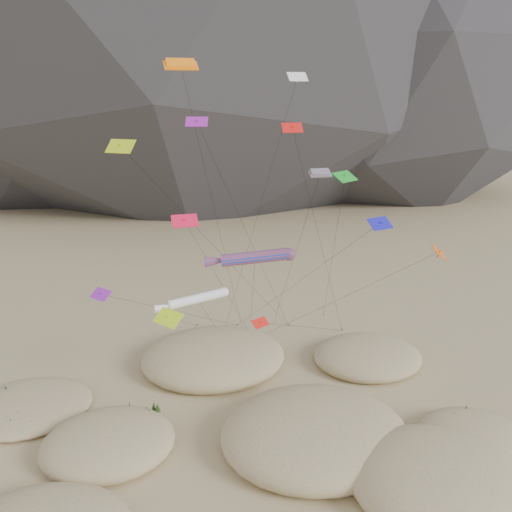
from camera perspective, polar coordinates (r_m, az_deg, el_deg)
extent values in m
plane|color=#CCB789|center=(40.89, 2.25, -23.46)|extent=(500.00, 500.00, 0.00)
ellipsoid|color=#2B2B30|center=(156.67, -22.85, 23.14)|extent=(136.20, 127.83, 116.00)
ellipsoid|color=black|center=(153.55, 15.42, 21.72)|extent=(130.55, 126.41, 100.00)
ellipsoid|color=#CCB789|center=(41.18, 20.13, -22.74)|extent=(13.11, 11.14, 4.05)
ellipsoid|color=#CCB789|center=(43.86, -16.52, -19.82)|extent=(10.58, 9.00, 3.05)
ellipsoid|color=#CCB789|center=(43.05, 6.70, -19.51)|extent=(15.37, 13.06, 4.09)
ellipsoid|color=#CCB789|center=(46.36, 23.44, -18.56)|extent=(9.21, 7.82, 2.43)
ellipsoid|color=#CCB789|center=(53.35, -4.89, -11.42)|extent=(14.97, 12.73, 3.71)
ellipsoid|color=#CCB789|center=(54.96, 12.61, -11.12)|extent=(11.48, 9.76, 2.82)
ellipsoid|color=#CCB789|center=(50.95, -24.65, -15.37)|extent=(11.23, 9.55, 1.70)
ellipsoid|color=black|center=(40.37, 20.38, -23.58)|extent=(3.11, 2.66, 0.93)
ellipsoid|color=black|center=(44.79, -14.32, -18.51)|extent=(2.67, 2.29, 0.80)
ellipsoid|color=black|center=(45.67, -12.71, -17.72)|extent=(2.38, 2.04, 0.71)
ellipsoid|color=black|center=(43.69, 3.21, -18.46)|extent=(2.96, 2.53, 0.89)
ellipsoid|color=black|center=(45.58, 9.59, -17.12)|extent=(2.37, 2.03, 0.71)
ellipsoid|color=black|center=(42.29, 3.23, -20.23)|extent=(2.37, 2.03, 0.71)
ellipsoid|color=black|center=(47.83, 22.44, -17.11)|extent=(2.37, 2.03, 0.71)
ellipsoid|color=black|center=(52.37, -2.78, -11.77)|extent=(3.32, 2.84, 1.00)
ellipsoid|color=black|center=(52.48, -0.88, -11.81)|extent=(2.35, 2.01, 0.71)
ellipsoid|color=black|center=(56.03, 14.88, -10.63)|extent=(2.57, 2.20, 0.77)
ellipsoid|color=black|center=(53.58, 10.63, -11.85)|extent=(2.03, 1.74, 0.61)
ellipsoid|color=black|center=(53.28, -27.02, -14.03)|extent=(2.66, 2.27, 0.80)
ellipsoid|color=black|center=(48.75, -25.49, -17.11)|extent=(2.27, 1.94, 0.68)
cylinder|color=#3F2D1E|center=(60.96, -3.56, -8.11)|extent=(0.08, 0.08, 0.30)
cylinder|color=#3F2D1E|center=(61.49, -2.15, -7.84)|extent=(0.08, 0.08, 0.30)
cylinder|color=#3F2D1E|center=(58.17, -0.30, -9.44)|extent=(0.08, 0.08, 0.30)
cylinder|color=#3F2D1E|center=(61.39, 3.78, -7.91)|extent=(0.08, 0.08, 0.30)
cylinder|color=#3F2D1E|center=(61.15, 9.81, -8.27)|extent=(0.08, 0.08, 0.30)
cylinder|color=#3F2D1E|center=(61.81, -6.72, -7.81)|extent=(0.08, 0.08, 0.30)
cylinder|color=#3F2D1E|center=(64.76, 7.71, -6.59)|extent=(0.08, 0.08, 0.30)
cylinder|color=#3F2D1E|center=(58.22, -8.68, -9.64)|extent=(0.08, 0.08, 0.30)
cylinder|color=#E84618|center=(42.89, -0.08, -0.15)|extent=(6.04, 1.91, 1.68)
sphere|color=#E84618|center=(42.99, 3.83, 0.18)|extent=(1.13, 1.13, 1.13)
cone|color=#E84618|center=(43.02, -4.38, -0.56)|extent=(2.55, 1.31, 1.21)
cylinder|color=black|center=(51.80, -0.45, -4.89)|extent=(1.71, 13.79, 13.67)
cylinder|color=white|center=(43.62, -6.74, -4.86)|extent=(5.06, 2.04, 1.14)
sphere|color=white|center=(44.28, -3.68, -4.12)|extent=(0.84, 0.84, 0.84)
cone|color=white|center=(43.05, -10.20, -5.72)|extent=(2.15, 1.21, 0.85)
cylinder|color=black|center=(51.68, -5.28, -7.15)|extent=(3.04, 12.99, 10.18)
cube|color=orange|center=(46.80, -8.59, 20.73)|extent=(3.07, 1.53, 0.86)
cube|color=orange|center=(46.81, -8.60, 21.00)|extent=(2.60, 1.21, 0.84)
cylinder|color=black|center=(52.80, -4.59, 4.50)|extent=(6.26, 8.73, 29.37)
cube|color=red|center=(42.85, 7.35, 9.30)|extent=(1.93, 0.91, 0.55)
cube|color=red|center=(42.82, 7.36, 9.53)|extent=(1.64, 0.73, 0.54)
cylinder|color=black|center=(51.98, 4.20, -0.73)|extent=(0.81, 14.41, 20.65)
cube|color=white|center=(49.05, 4.77, 19.74)|extent=(1.96, 1.12, 0.83)
cube|color=white|center=(49.05, 4.77, 19.57)|extent=(0.26, 0.32, 0.61)
cylinder|color=black|center=(53.28, 0.05, 4.24)|extent=(6.56, 6.85, 28.47)
cube|color=purple|center=(46.43, -17.32, -4.19)|extent=(2.13, 2.12, 0.71)
cube|color=purple|center=(46.49, -17.31, -4.37)|extent=(0.31, 0.31, 0.68)
cylinder|color=black|center=(53.50, -8.70, -6.37)|extent=(13.79, 12.12, 10.09)
cube|color=red|center=(42.80, 0.50, -7.63)|extent=(1.64, 1.37, 0.56)
cube|color=red|center=(42.87, 0.50, -7.81)|extent=(0.23, 0.23, 0.50)
cylinder|color=black|center=(51.84, 5.97, -8.08)|extent=(12.44, 13.47, 8.48)
cube|color=#F11640|center=(42.41, -8.14, 4.01)|extent=(2.31, 1.34, 0.89)
cube|color=#F11640|center=(42.45, -8.13, 3.81)|extent=(0.29, 0.31, 0.74)
cylinder|color=black|center=(49.86, -3.63, -3.83)|extent=(7.47, 9.69, 16.85)
cube|color=#F75A0D|center=(46.17, 20.19, 0.42)|extent=(1.94, 2.58, 0.92)
cube|color=#F75A0D|center=(46.21, 20.17, 0.24)|extent=(0.37, 0.36, 0.78)
cylinder|color=black|center=(51.19, 8.82, -5.21)|extent=(14.28, 12.88, 13.91)
cube|color=green|center=(46.92, 10.14, 8.93)|extent=(2.75, 2.48, 0.80)
cube|color=green|center=(46.94, 10.13, 8.75)|extent=(0.35, 0.32, 0.84)
cylinder|color=black|center=(55.35, 8.73, -0.13)|extent=(2.64, 12.35, 19.77)
cube|color=#BDDA17|center=(41.44, -15.23, 12.01)|extent=(2.51, 2.04, 0.99)
cube|color=#BDDA17|center=(41.45, -15.21, 11.80)|extent=(0.40, 0.43, 0.75)
cylinder|color=black|center=(50.02, -3.80, 0.04)|extent=(17.05, 12.43, 23.10)
cube|color=#1A16C1|center=(40.11, 14.00, 3.64)|extent=(2.19, 1.63, 0.77)
cube|color=#1A16C1|center=(40.15, 13.98, 3.43)|extent=(0.30, 0.30, 0.67)
cylinder|color=black|center=(50.10, 4.24, -3.40)|extent=(8.85, 19.29, 17.41)
cube|color=purple|center=(42.23, -6.80, 14.99)|extent=(1.95, 1.22, 0.76)
cube|color=purple|center=(42.24, -6.79, 14.79)|extent=(0.26, 0.29, 0.61)
cylinder|color=black|center=(50.62, -0.46, 1.35)|extent=(10.97, 11.40, 24.84)
cube|color=red|center=(48.69, 4.16, 14.41)|extent=(1.99, 0.94, 0.89)
cube|color=red|center=(48.70, 4.16, 14.24)|extent=(0.24, 0.32, 0.65)
cylinder|color=black|center=(53.81, 7.33, 1.72)|extent=(7.73, 4.18, 23.92)
cube|color=#CCFF1A|center=(41.31, -9.99, -6.97)|extent=(2.61, 2.64, 0.89)
cube|color=#CCFF1A|center=(41.37, -9.98, -7.16)|extent=(0.38, 0.38, 0.84)
cylinder|color=black|center=(51.56, -8.03, -7.53)|extent=(3.10, 18.09, 9.76)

